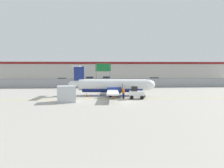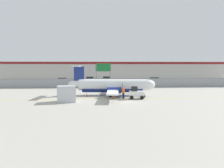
% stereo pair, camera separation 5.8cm
% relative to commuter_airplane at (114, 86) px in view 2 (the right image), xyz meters
% --- Properties ---
extents(ground_plane, '(140.00, 140.00, 0.01)m').
position_rel_commuter_airplane_xyz_m(ground_plane, '(0.06, -3.89, -1.60)').
color(ground_plane, '#ADA89E').
extents(perimeter_fence, '(98.00, 0.10, 2.10)m').
position_rel_commuter_airplane_xyz_m(perimeter_fence, '(0.06, 12.11, -0.49)').
color(perimeter_fence, gray).
rests_on(perimeter_fence, ground).
extents(parking_lot_strip, '(98.00, 17.00, 0.12)m').
position_rel_commuter_airplane_xyz_m(parking_lot_strip, '(0.06, 23.61, -1.54)').
color(parking_lot_strip, '#38383A').
rests_on(parking_lot_strip, ground).
extents(background_building, '(91.00, 8.10, 6.50)m').
position_rel_commuter_airplane_xyz_m(background_building, '(0.06, 42.09, 1.66)').
color(background_building, beige).
rests_on(background_building, ground).
extents(commuter_airplane, '(14.64, 16.07, 4.92)m').
position_rel_commuter_airplane_xyz_m(commuter_airplane, '(0.00, 0.00, 0.00)').
color(commuter_airplane, white).
rests_on(commuter_airplane, ground).
extents(baggage_tug, '(2.46, 1.65, 1.88)m').
position_rel_commuter_airplane_xyz_m(baggage_tug, '(3.08, -4.01, -0.75)').
color(baggage_tug, silver).
rests_on(baggage_tug, ground).
extents(ground_crew_worker, '(0.48, 0.48, 1.70)m').
position_rel_commuter_airplane_xyz_m(ground_crew_worker, '(1.19, -3.59, -0.65)').
color(ground_crew_worker, '#191E4C').
rests_on(ground_crew_worker, ground).
extents(cargo_container, '(2.65, 2.31, 2.20)m').
position_rel_commuter_airplane_xyz_m(cargo_container, '(-6.86, -5.94, -0.50)').
color(cargo_container, '#B7BCC1').
rests_on(cargo_container, ground).
extents(traffic_cone_near_left, '(0.36, 0.36, 0.64)m').
position_rel_commuter_airplane_xyz_m(traffic_cone_near_left, '(-4.51, -1.29, -1.29)').
color(traffic_cone_near_left, orange).
rests_on(traffic_cone_near_left, ground).
extents(traffic_cone_near_right, '(0.36, 0.36, 0.64)m').
position_rel_commuter_airplane_xyz_m(traffic_cone_near_right, '(0.23, 1.89, -1.29)').
color(traffic_cone_near_right, orange).
rests_on(traffic_cone_near_right, ground).
extents(traffic_cone_far_left, '(0.36, 0.36, 0.64)m').
position_rel_commuter_airplane_xyz_m(traffic_cone_far_left, '(3.05, 1.97, -1.29)').
color(traffic_cone_far_left, orange).
rests_on(traffic_cone_far_left, ground).
extents(traffic_cone_far_right, '(0.36, 0.36, 0.64)m').
position_rel_commuter_airplane_xyz_m(traffic_cone_far_right, '(-0.30, -2.13, -1.29)').
color(traffic_cone_far_right, orange).
rests_on(traffic_cone_far_right, ground).
extents(parked_car_0, '(4.23, 2.05, 1.58)m').
position_rel_commuter_airplane_xyz_m(parked_car_0, '(-12.72, 22.69, -0.71)').
color(parked_car_0, red).
rests_on(parked_car_0, parking_lot_strip).
extents(parked_car_1, '(4.37, 2.39, 1.58)m').
position_rel_commuter_airplane_xyz_m(parked_car_1, '(-5.72, 29.02, -0.71)').
color(parked_car_1, slate).
rests_on(parked_car_1, parking_lot_strip).
extents(parked_car_2, '(4.35, 2.33, 1.58)m').
position_rel_commuter_airplane_xyz_m(parked_car_2, '(-0.15, 29.95, -0.71)').
color(parked_car_2, gray).
rests_on(parked_car_2, parking_lot_strip).
extents(parked_car_3, '(4.26, 2.13, 1.58)m').
position_rel_commuter_airplane_xyz_m(parked_car_3, '(6.02, 18.77, -0.71)').
color(parked_car_3, red).
rests_on(parked_car_3, parking_lot_strip).
extents(parked_car_4, '(4.35, 2.33, 1.58)m').
position_rel_commuter_airplane_xyz_m(parked_car_4, '(13.63, 24.16, -0.71)').
color(parked_car_4, black).
rests_on(parked_car_4, parking_lot_strip).
extents(highway_sign, '(3.60, 0.14, 5.50)m').
position_rel_commuter_airplane_xyz_m(highway_sign, '(-1.58, 13.68, 2.54)').
color(highway_sign, slate).
rests_on(highway_sign, ground).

